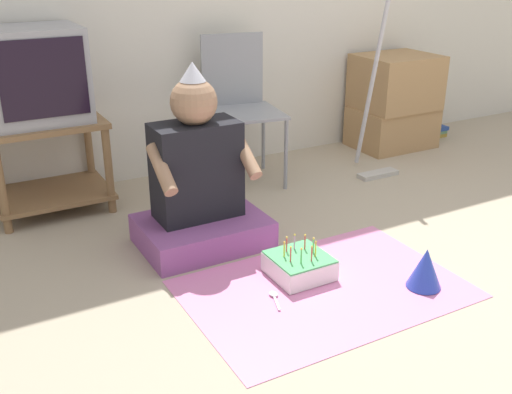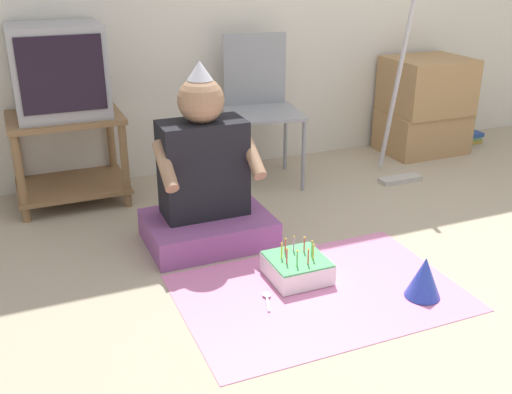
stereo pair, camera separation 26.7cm
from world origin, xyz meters
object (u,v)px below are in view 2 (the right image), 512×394
object	(u,v)px
cardboard_box_stack	(425,105)
folding_chair	(259,98)
party_hat_blue	(424,277)
person_seated	(205,184)
book_pile	(470,137)
birthday_cake	(297,268)
tv	(58,70)
dust_mop	(399,120)

from	to	relation	value
cardboard_box_stack	folding_chair	bearing A→B (deg)	-178.06
folding_chair	cardboard_box_stack	world-z (taller)	folding_chair
folding_chair	party_hat_blue	size ratio (longest dim) A/B	4.94
folding_chair	person_seated	size ratio (longest dim) A/B	0.99
book_pile	birthday_cake	bearing A→B (deg)	-148.13
person_seated	birthday_cake	size ratio (longest dim) A/B	3.54
tv	dust_mop	bearing A→B (deg)	-12.40
dust_mop	person_seated	bearing A→B (deg)	-165.11
person_seated	cardboard_box_stack	bearing A→B (deg)	22.16
tv	party_hat_blue	bearing A→B (deg)	-53.70
tv	party_hat_blue	xyz separation A→B (m)	(1.24, -1.68, -0.67)
cardboard_box_stack	book_pile	xyz separation A→B (m)	(0.47, 0.01, -0.30)
tv	birthday_cake	size ratio (longest dim) A/B	1.93
dust_mop	person_seated	distance (m)	1.45
cardboard_box_stack	tv	bearing A→B (deg)	179.40
cardboard_box_stack	dust_mop	bearing A→B (deg)	-141.44
person_seated	party_hat_blue	size ratio (longest dim) A/B	4.97
folding_chair	person_seated	xyz separation A→B (m)	(-0.60, -0.73, -0.22)
tv	book_pile	distance (m)	3.02
tv	person_seated	distance (m)	1.08
dust_mop	birthday_cake	distance (m)	1.50
party_hat_blue	person_seated	bearing A→B (deg)	127.54
book_pile	person_seated	bearing A→B (deg)	-161.61
cardboard_box_stack	person_seated	distance (m)	2.06
person_seated	party_hat_blue	distance (m)	1.13
cardboard_box_stack	birthday_cake	world-z (taller)	cardboard_box_stack
person_seated	birthday_cake	xyz separation A→B (m)	(0.25, -0.53, -0.25)
birthday_cake	person_seated	bearing A→B (deg)	115.17
tv	birthday_cake	distance (m)	1.72
party_hat_blue	book_pile	bearing A→B (deg)	44.46
cardboard_box_stack	birthday_cake	bearing A→B (deg)	-141.73
folding_chair	party_hat_blue	distance (m)	1.67
tv	cardboard_box_stack	size ratio (longest dim) A/B	0.73
folding_chair	dust_mop	bearing A→B (deg)	-24.26
folding_chair	person_seated	world-z (taller)	person_seated
cardboard_box_stack	birthday_cake	size ratio (longest dim) A/B	2.65
party_hat_blue	birthday_cake	bearing A→B (deg)	140.79
book_pile	cardboard_box_stack	bearing A→B (deg)	-178.53
tv	book_pile	xyz separation A→B (m)	(2.94, -0.01, -0.72)
book_pile	party_hat_blue	xyz separation A→B (m)	(-1.70, -1.67, 0.05)
person_seated	birthday_cake	bearing A→B (deg)	-64.83
birthday_cake	folding_chair	bearing A→B (deg)	74.52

